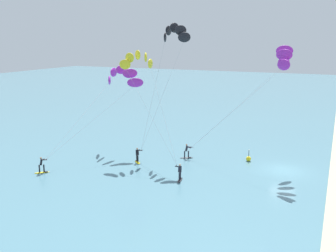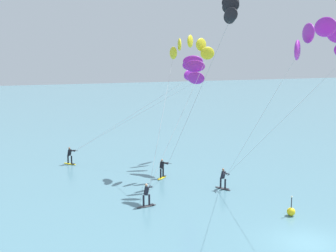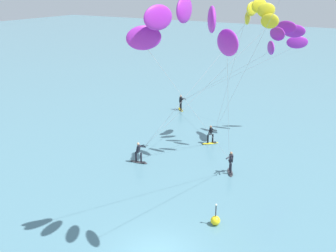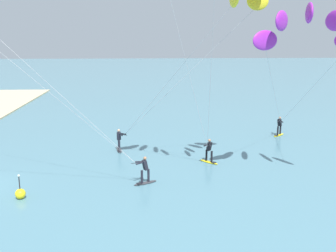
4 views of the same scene
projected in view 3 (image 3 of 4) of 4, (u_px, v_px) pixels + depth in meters
kitesurfer_mid_water at (252, 20)px, 30.64m from camera, size 8.86×9.77×12.14m
kitesurfer_far_out at (188, 36)px, 17.38m from camera, size 5.20×11.66×12.74m
kitesurfer_downwind at (280, 40)px, 33.48m from camera, size 13.53×6.52×10.32m
marker_buoy at (215, 220)px, 22.98m from camera, size 0.56×0.56×1.38m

